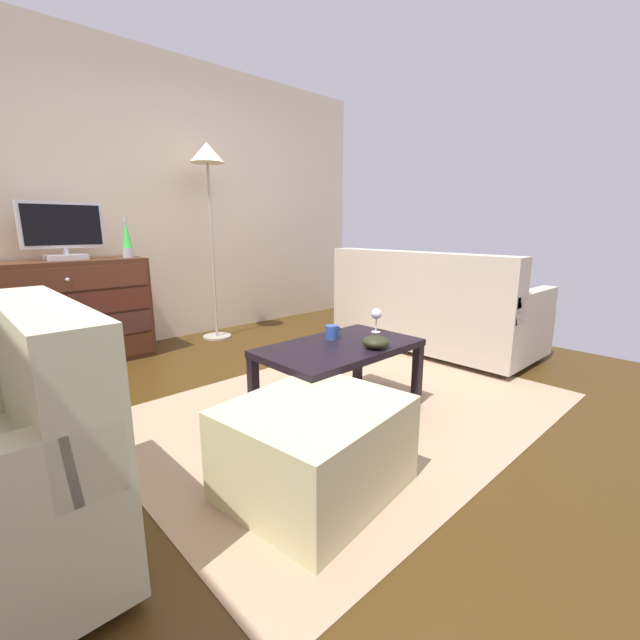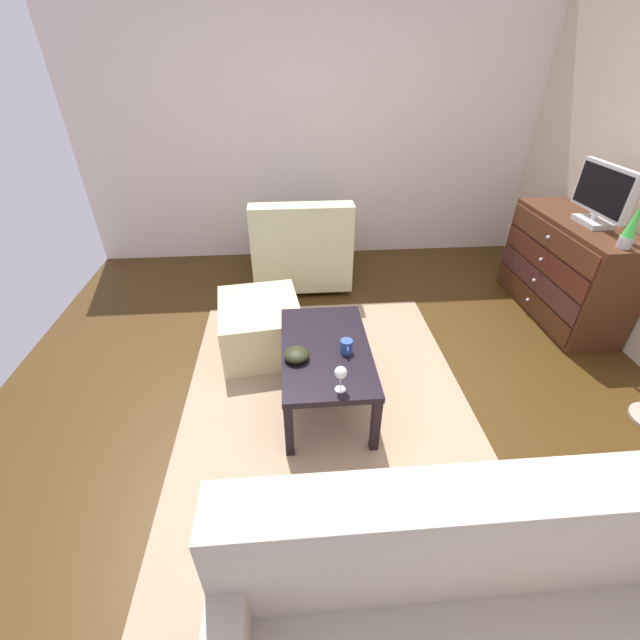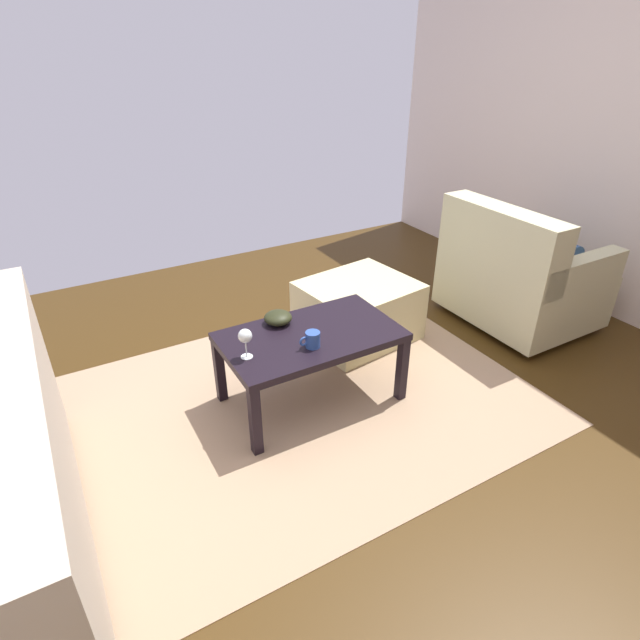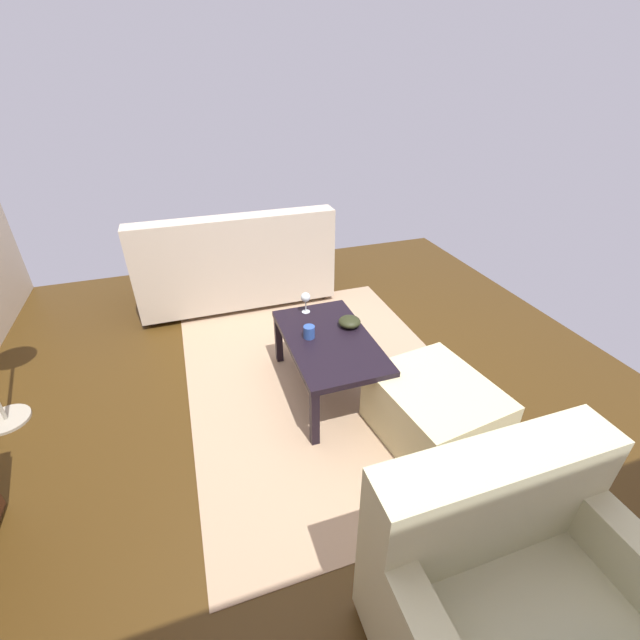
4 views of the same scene
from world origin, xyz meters
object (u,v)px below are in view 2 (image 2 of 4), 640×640
tv (602,195)px  coffee_table (326,354)px  lava_lamp (632,227)px  wine_glass (341,373)px  mug (346,346)px  ottoman (261,326)px  armchair (301,249)px  dresser (565,269)px  bowl_decorative (297,354)px

tv → coffee_table: bearing=-68.1°
lava_lamp → wine_glass: bearing=-68.6°
mug → wine_glass: bearing=-13.3°
wine_glass → ottoman: wine_glass is taller
wine_glass → armchair: armchair is taller
dresser → ottoman: bearing=-82.8°
dresser → wine_glass: dresser is taller
lava_lamp → wine_glass: 2.25m
lava_lamp → ottoman: bearing=-94.3°
coffee_table → ottoman: 0.78m
lava_lamp → bowl_decorative: bearing=-77.1°
wine_glass → mug: bearing=166.7°
armchair → ottoman: armchair is taller
dresser → armchair: size_ratio=1.35×
ottoman → lava_lamp: bearing=85.7°
tv → lava_lamp: size_ratio=1.77×
wine_glass → bowl_decorative: 0.37m
dresser → wine_glass: 2.48m
coffee_table → mug: (0.06, 0.12, 0.10)m
lava_lamp → armchair: size_ratio=0.36×
mug → armchair: size_ratio=0.12×
lava_lamp → coffee_table: lava_lamp is taller
tv → mug: size_ratio=5.12×
dresser → bowl_decorative: size_ratio=8.08×
dresser → tv: tv is taller
dresser → lava_lamp: 0.77m
dresser → tv: (0.07, 0.02, 0.65)m
tv → bowl_decorative: (0.97, -2.35, -0.61)m
dresser → armchair: bearing=-108.8°
ottoman → wine_glass: bearing=26.4°
coffee_table → ottoman: size_ratio=1.35×
tv → wine_glass: 2.52m
coffee_table → bowl_decorative: bearing=-61.4°
lava_lamp → ottoman: size_ratio=0.47×
wine_glass → lava_lamp: bearing=111.4°
dresser → ottoman: size_ratio=1.77×
dresser → mug: 2.25m
wine_glass → ottoman: size_ratio=0.22×
tv → lava_lamp: tv is taller
lava_lamp → ottoman: (-0.19, -2.54, -0.80)m
tv → armchair: size_ratio=0.63×
dresser → tv: 0.66m
tv → mug: (0.93, -2.04, -0.60)m
dresser → ottoman: dresser is taller
mug → bowl_decorative: 0.31m
tv → armchair: 2.50m
tv → ottoman: size_ratio=0.83×
tv → bowl_decorative: bearing=-67.5°
tv → coffee_table: (0.87, -2.16, -0.70)m
coffee_table → wine_glass: size_ratio=6.02×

